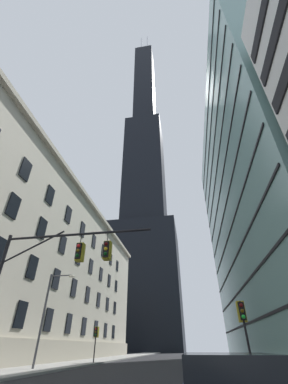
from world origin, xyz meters
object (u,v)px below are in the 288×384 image
(traffic_light_far_left, at_px, (96,334))
(street_lamppost, at_px, (49,308))
(traffic_signal_mast, at_px, (56,266))
(traffic_light_near_right, at_px, (242,315))

(traffic_light_far_left, height_order, street_lamppost, street_lamppost)
(traffic_signal_mast, bearing_deg, traffic_light_near_right, 16.03)
(traffic_light_near_right, distance_m, street_lamppost, 15.72)
(traffic_light_far_left, bearing_deg, traffic_signal_mast, -78.88)
(traffic_light_near_right, relative_size, traffic_light_far_left, 1.08)
(street_lamppost, bearing_deg, traffic_light_far_left, 81.21)
(street_lamppost, bearing_deg, traffic_light_near_right, -20.49)
(traffic_light_near_right, bearing_deg, street_lamppost, 159.51)
(traffic_signal_mast, relative_size, traffic_light_near_right, 2.53)
(traffic_signal_mast, height_order, street_lamppost, traffic_signal_mast)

